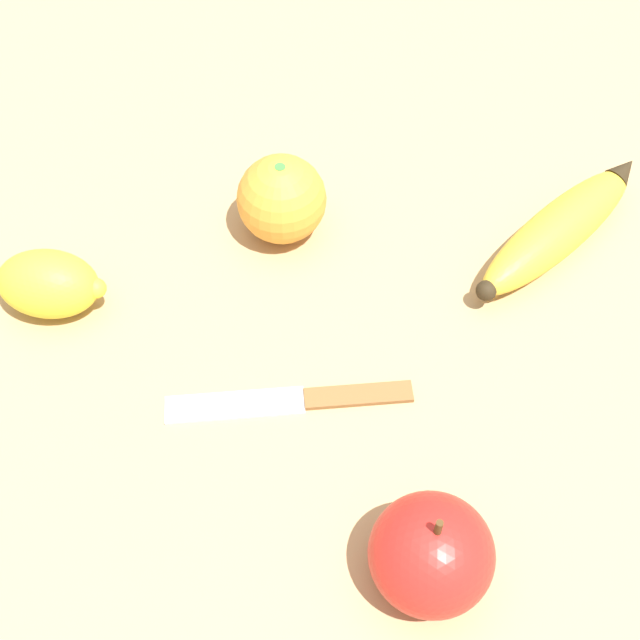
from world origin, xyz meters
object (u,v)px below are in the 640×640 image
Objects in this scene: banana at (559,228)px; paring_knife at (299,399)px; apple at (431,554)px; lemon at (49,284)px; orange at (282,199)px.

paring_knife is (-0.01, 0.25, -0.02)m from banana.
apple is 0.89× the size of lemon.
banana is at bearing -113.85° from lemon.
apple is 0.50× the size of paring_knife.
apple is at bearing -152.06° from paring_knife.
apple reaches higher than paring_knife.
lemon is 0.56× the size of paring_knife.
lemon reaches higher than banana.
lemon is (0.32, 0.11, -0.01)m from apple.
apple reaches higher than lemon.
banana is 0.30m from apple.
banana is at bearing -127.01° from orange.
banana is 1.17× the size of paring_knife.
apple is (-0.29, 0.07, -0.00)m from orange.
orange is at bearing -98.40° from lemon.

